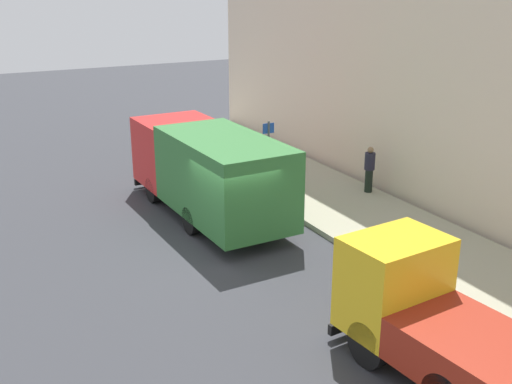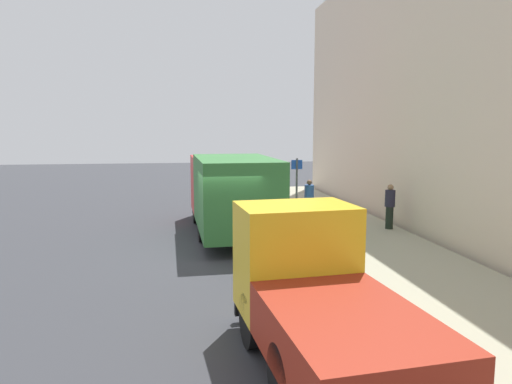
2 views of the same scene
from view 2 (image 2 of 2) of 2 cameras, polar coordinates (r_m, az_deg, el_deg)
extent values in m
plane|color=#35363B|center=(14.84, -4.60, -7.42)|extent=(80.00, 80.00, 0.00)
cube|color=#A4A187|center=(15.97, 13.67, -6.21)|extent=(3.99, 30.00, 0.17)
cube|color=beige|center=(16.73, 22.41, 13.00)|extent=(0.50, 30.00, 11.15)
cube|color=red|center=(19.91, -4.08, 1.08)|extent=(2.62, 2.48, 2.29)
cube|color=black|center=(21.06, -4.45, 2.18)|extent=(2.14, 0.12, 1.28)
cube|color=#317435|center=(16.20, -2.57, -0.15)|extent=(2.70, 5.19, 2.45)
cube|color=black|center=(21.35, -4.43, -2.11)|extent=(2.45, 0.19, 0.24)
cylinder|color=black|center=(19.51, -7.18, -2.50)|extent=(0.33, 0.87, 0.87)
cylinder|color=black|center=(19.77, -0.64, -2.31)|extent=(0.33, 0.87, 0.87)
cylinder|color=black|center=(16.30, -6.48, -4.51)|extent=(0.33, 0.87, 0.87)
cylinder|color=black|center=(16.60, 1.32, -4.23)|extent=(0.33, 0.87, 0.87)
cube|color=yellow|center=(8.80, 4.79, -7.96)|extent=(2.19, 1.65, 1.99)
cube|color=black|center=(9.41, 3.41, -5.42)|extent=(1.74, 0.21, 1.12)
cube|color=maroon|center=(6.97, 11.07, -17.36)|extent=(2.33, 3.32, 0.86)
cube|color=black|center=(9.91, 3.20, -13.55)|extent=(1.99, 0.29, 0.24)
cylinder|color=black|center=(8.63, -0.42, -15.28)|extent=(0.38, 1.00, 0.98)
cylinder|color=black|center=(9.17, 10.74, -14.00)|extent=(0.38, 1.00, 0.98)
cylinder|color=black|center=(6.88, 3.75, -21.64)|extent=(0.38, 1.00, 0.98)
cylinder|color=black|center=(7.54, 17.45, -19.20)|extent=(0.38, 1.00, 0.98)
cylinder|color=black|center=(18.14, 15.85, -3.00)|extent=(0.39, 0.39, 0.83)
cylinder|color=#212031|center=(18.02, 15.94, -0.75)|extent=(0.52, 0.52, 0.61)
sphere|color=#916D4A|center=(17.97, 15.99, 0.56)|extent=(0.22, 0.22, 0.22)
cylinder|color=#504E38|center=(19.18, 6.43, -2.25)|extent=(0.40, 0.40, 0.79)
cylinder|color=#2B5599|center=(19.07, 6.46, -0.11)|extent=(0.54, 0.54, 0.65)
sphere|color=brown|center=(19.02, 6.48, 1.17)|extent=(0.21, 0.21, 0.21)
cone|color=orange|center=(20.72, 3.78, -1.81)|extent=(0.39, 0.39, 0.55)
cylinder|color=#4C5156|center=(18.68, 4.94, 0.21)|extent=(0.08, 0.08, 2.54)
cube|color=blue|center=(18.60, 4.97, 3.33)|extent=(0.44, 0.03, 0.36)
camera|label=1|loc=(6.93, -109.50, 29.07)|focal=43.72mm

